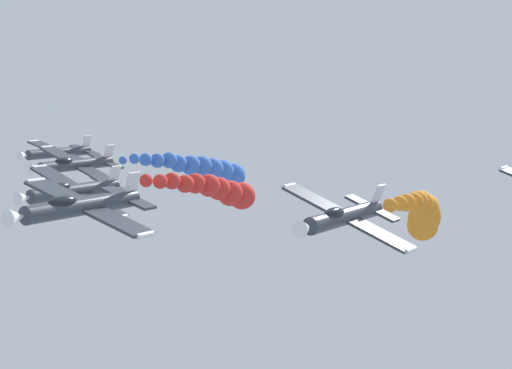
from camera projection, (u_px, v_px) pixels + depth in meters
airplane_lead at (81, 206)px, 49.51m from camera, size 9.28×10.35×3.32m
airplane_left_inner at (344, 216)px, 52.44m from camera, size 9.02×10.35×3.85m
smoke_trail_left_inner at (423, 215)px, 74.34m from camera, size 8.05×23.73×6.97m
airplane_right_inner at (73, 191)px, 64.40m from camera, size 9.03×10.35×3.82m
smoke_trail_right_inner at (217, 190)px, 79.34m from camera, size 2.97×16.82×4.63m
airplane_right_outer at (75, 165)px, 79.06m from camera, size 9.13×10.35×3.55m
smoke_trail_right_outer at (207, 169)px, 94.57m from camera, size 4.20×18.39×4.95m
airplane_high_slot at (58, 152)px, 92.92m from camera, size 9.35×10.35×3.18m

